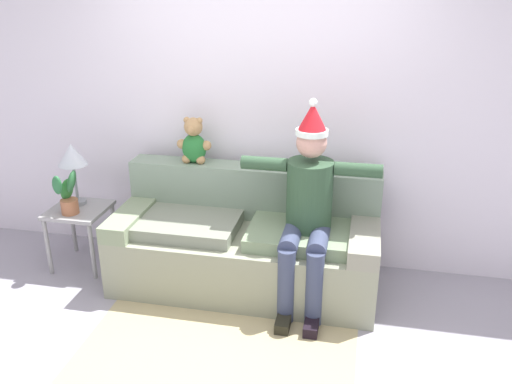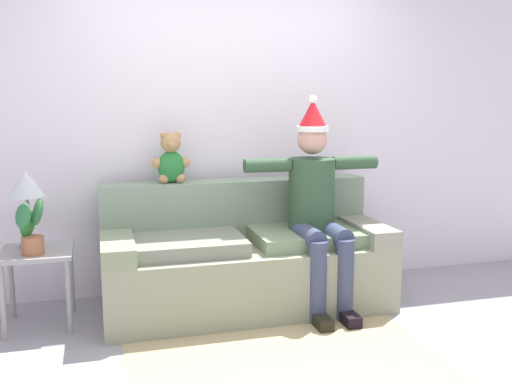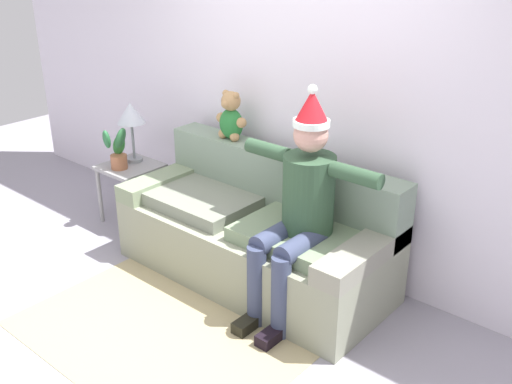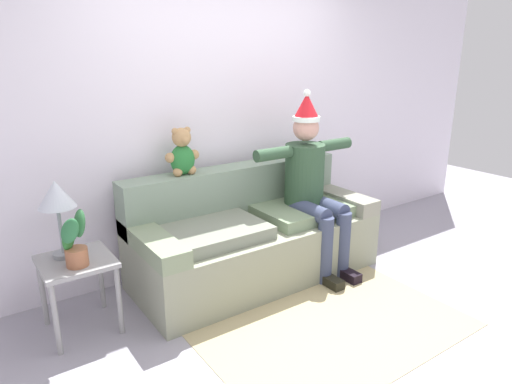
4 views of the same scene
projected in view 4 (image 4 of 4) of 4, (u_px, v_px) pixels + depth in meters
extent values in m
plane|color=#9A95A2|center=(337.00, 330.00, 3.15)|extent=(10.00, 10.00, 0.00)
cube|color=silver|center=(219.00, 111.00, 3.97)|extent=(7.00, 0.10, 2.70)
cube|color=gray|center=(256.00, 250.00, 3.85)|extent=(2.05, 0.87, 0.47)
cube|color=gray|center=(236.00, 190.00, 3.97)|extent=(2.05, 0.24, 0.43)
cube|color=gray|center=(152.00, 242.00, 3.26)|extent=(0.22, 0.87, 0.13)
cube|color=gray|center=(336.00, 197.00, 4.26)|extent=(0.22, 0.87, 0.13)
cube|color=gray|center=(211.00, 232.00, 3.48)|extent=(0.82, 0.61, 0.10)
cube|color=gray|center=(303.00, 209.00, 3.98)|extent=(0.82, 0.61, 0.10)
cylinder|color=#2F4C34|center=(304.00, 174.00, 3.93)|extent=(0.34, 0.34, 0.52)
sphere|color=tan|center=(306.00, 128.00, 3.81)|extent=(0.22, 0.22, 0.22)
cylinder|color=white|center=(306.00, 119.00, 3.79)|extent=(0.23, 0.23, 0.04)
cone|color=red|center=(307.00, 105.00, 3.76)|extent=(0.21, 0.21, 0.20)
sphere|color=white|center=(307.00, 93.00, 3.73)|extent=(0.06, 0.06, 0.06)
cylinder|color=#3A4360|center=(310.00, 211.00, 3.79)|extent=(0.14, 0.40, 0.14)
cylinder|color=#3A4360|center=(325.00, 250.00, 3.72)|extent=(0.13, 0.13, 0.57)
cube|color=black|center=(330.00, 281.00, 3.73)|extent=(0.10, 0.24, 0.08)
cylinder|color=#3A4360|center=(328.00, 206.00, 3.90)|extent=(0.14, 0.40, 0.14)
cylinder|color=#3A4360|center=(342.00, 245.00, 3.83)|extent=(0.13, 0.13, 0.57)
cube|color=black|center=(348.00, 275.00, 3.84)|extent=(0.10, 0.24, 0.08)
cylinder|color=#2F4C34|center=(273.00, 154.00, 3.68)|extent=(0.34, 0.10, 0.10)
cylinder|color=#2F4C34|center=(334.00, 145.00, 4.05)|extent=(0.34, 0.10, 0.10)
ellipsoid|color=#277634|center=(183.00, 160.00, 3.60)|extent=(0.20, 0.16, 0.24)
sphere|color=tan|center=(181.00, 137.00, 3.55)|extent=(0.15, 0.15, 0.15)
sphere|color=tan|center=(185.00, 140.00, 3.50)|extent=(0.07, 0.07, 0.07)
sphere|color=tan|center=(175.00, 131.00, 3.50)|extent=(0.05, 0.05, 0.05)
sphere|color=tan|center=(187.00, 130.00, 3.56)|extent=(0.05, 0.05, 0.05)
sphere|color=tan|center=(170.00, 158.00, 3.53)|extent=(0.08, 0.08, 0.08)
sphere|color=tan|center=(178.00, 172.00, 3.57)|extent=(0.08, 0.08, 0.08)
sphere|color=tan|center=(194.00, 154.00, 3.65)|extent=(0.08, 0.08, 0.08)
sphere|color=tan|center=(191.00, 170.00, 3.63)|extent=(0.08, 0.08, 0.08)
cube|color=#969596|center=(76.00, 261.00, 3.01)|extent=(0.46, 0.47, 0.03)
cylinder|color=#969596|center=(56.00, 320.00, 2.82)|extent=(0.04, 0.04, 0.50)
cylinder|color=#969596|center=(119.00, 301.00, 3.04)|extent=(0.04, 0.04, 0.50)
cylinder|color=#969596|center=(43.00, 293.00, 3.14)|extent=(0.04, 0.04, 0.50)
cylinder|color=#969596|center=(101.00, 277.00, 3.36)|extent=(0.04, 0.04, 0.50)
cylinder|color=gray|center=(64.00, 254.00, 3.05)|extent=(0.14, 0.14, 0.03)
cylinder|color=#8C949B|center=(61.00, 230.00, 3.00)|extent=(0.02, 0.02, 0.32)
cone|color=silver|center=(56.00, 194.00, 2.93)|extent=(0.24, 0.24, 0.18)
cylinder|color=#A26241|center=(77.00, 257.00, 2.91)|extent=(0.14, 0.14, 0.12)
ellipsoid|color=#296135|center=(80.00, 223.00, 2.87)|extent=(0.12, 0.15, 0.21)
ellipsoid|color=#2C7430|center=(69.00, 237.00, 2.88)|extent=(0.15, 0.13, 0.20)
ellipsoid|color=#2A6C3C|center=(70.00, 231.00, 2.76)|extent=(0.16, 0.14, 0.21)
cube|color=tan|center=(338.00, 329.00, 3.14)|extent=(1.84, 1.13, 0.01)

